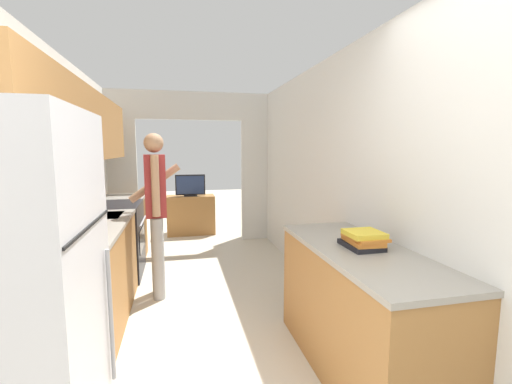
# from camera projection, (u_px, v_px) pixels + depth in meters

# --- Properties ---
(wall_left) EXTENTS (0.38, 7.09, 2.50)m
(wall_left) POSITION_uv_depth(u_px,v_px,m) (49.00, 160.00, 2.85)
(wall_left) COLOR silver
(wall_left) RESTS_ON ground_plane
(wall_right) EXTENTS (0.06, 7.09, 2.50)m
(wall_right) POSITION_uv_depth(u_px,v_px,m) (353.00, 186.00, 3.08)
(wall_right) COLOR silver
(wall_right) RESTS_ON ground_plane
(wall_far_with_doorway) EXTENTS (3.00, 0.06, 2.50)m
(wall_far_with_doorway) POSITION_uv_depth(u_px,v_px,m) (191.00, 157.00, 5.64)
(wall_far_with_doorway) COLOR silver
(wall_far_with_doorway) RESTS_ON ground_plane
(counter_left) EXTENTS (0.62, 3.50, 0.91)m
(counter_left) POSITION_uv_depth(u_px,v_px,m) (97.00, 266.00, 3.31)
(counter_left) COLOR #9E6B38
(counter_left) RESTS_ON ground_plane
(counter_right) EXTENTS (0.62, 1.60, 0.91)m
(counter_right) POSITION_uv_depth(u_px,v_px,m) (359.00, 311.00, 2.40)
(counter_right) COLOR #9E6B38
(counter_right) RESTS_ON ground_plane
(refrigerator) EXTENTS (0.75, 0.74, 1.75)m
(refrigerator) POSITION_uv_depth(u_px,v_px,m) (2.00, 320.00, 1.43)
(refrigerator) COLOR #B7B7BC
(refrigerator) RESTS_ON ground_plane
(range_oven) EXTENTS (0.66, 0.80, 1.05)m
(range_oven) POSITION_uv_depth(u_px,v_px,m) (115.00, 240.00, 4.24)
(range_oven) COLOR black
(range_oven) RESTS_ON ground_plane
(person) EXTENTS (0.56, 0.39, 1.74)m
(person) POSITION_uv_depth(u_px,v_px,m) (156.00, 210.00, 3.60)
(person) COLOR #9E9E9E
(person) RESTS_ON ground_plane
(book_stack) EXTENTS (0.25, 0.30, 0.12)m
(book_stack) POSITION_uv_depth(u_px,v_px,m) (363.00, 240.00, 2.34)
(book_stack) COLOR black
(book_stack) RESTS_ON counter_right
(tv_cabinet) EXTENTS (0.87, 0.42, 0.72)m
(tv_cabinet) POSITION_uv_depth(u_px,v_px,m) (191.00, 215.00, 6.37)
(tv_cabinet) COLOR #9E6B38
(tv_cabinet) RESTS_ON ground_plane
(television) EXTENTS (0.54, 0.16, 0.39)m
(television) POSITION_uv_depth(u_px,v_px,m) (190.00, 186.00, 6.26)
(television) COLOR black
(television) RESTS_ON tv_cabinet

